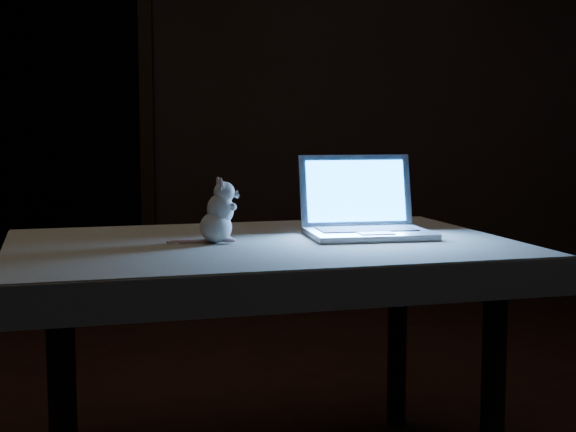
# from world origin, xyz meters

# --- Properties ---
(back_wall) EXTENTS (4.50, 0.04, 2.60)m
(back_wall) POSITION_xyz_m (0.00, 2.50, 1.30)
(back_wall) COLOR black
(back_wall) RESTS_ON ground
(doorway) EXTENTS (1.06, 0.36, 2.13)m
(doorway) POSITION_xyz_m (-1.10, 2.50, 1.06)
(doorway) COLOR black
(doorway) RESTS_ON back_wall
(table) EXTENTS (1.46, 1.16, 0.68)m
(table) POSITION_xyz_m (0.24, -0.24, 0.34)
(table) COLOR black
(table) RESTS_ON floor
(tablecloth) EXTENTS (1.50, 1.13, 0.09)m
(tablecloth) POSITION_xyz_m (0.24, -0.21, 0.64)
(tablecloth) COLOR beige
(tablecloth) RESTS_ON table
(laptop) EXTENTS (0.40, 0.37, 0.23)m
(laptop) POSITION_xyz_m (0.55, -0.14, 0.81)
(laptop) COLOR #B3B3B7
(laptop) RESTS_ON tablecloth
(plush_mouse) EXTENTS (0.13, 0.13, 0.18)m
(plush_mouse) POSITION_xyz_m (0.12, -0.27, 0.78)
(plush_mouse) COLOR silver
(plush_mouse) RESTS_ON tablecloth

